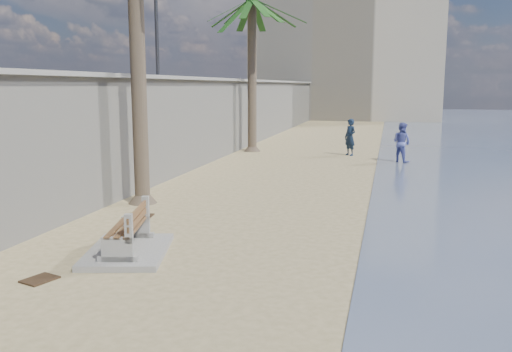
{
  "coord_description": "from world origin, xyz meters",
  "views": [
    {
      "loc": [
        2.47,
        -5.02,
        3.27
      ],
      "look_at": [
        -0.5,
        7.0,
        1.2
      ],
      "focal_mm": 38.0,
      "sensor_mm": 36.0,
      "label": 1
    }
  ],
  "objects_px": {
    "person_a": "(350,134)",
    "person_b": "(402,140)",
    "palm_back": "(252,3)",
    "bench_far": "(127,235)"
  },
  "relations": [
    {
      "from": "person_a",
      "to": "person_b",
      "type": "distance_m",
      "value": 2.91
    },
    {
      "from": "palm_back",
      "to": "person_b",
      "type": "relative_size",
      "value": 4.34
    },
    {
      "from": "person_a",
      "to": "person_b",
      "type": "relative_size",
      "value": 1.05
    },
    {
      "from": "person_a",
      "to": "palm_back",
      "type": "bearing_deg",
      "value": -143.56
    },
    {
      "from": "bench_far",
      "to": "person_a",
      "type": "height_order",
      "value": "person_a"
    },
    {
      "from": "palm_back",
      "to": "person_a",
      "type": "xyz_separation_m",
      "value": [
        4.9,
        -0.5,
        -6.22
      ]
    },
    {
      "from": "palm_back",
      "to": "bench_far",
      "type": "bearing_deg",
      "value": -83.97
    },
    {
      "from": "palm_back",
      "to": "person_b",
      "type": "bearing_deg",
      "value": -17.27
    },
    {
      "from": "bench_far",
      "to": "person_a",
      "type": "relative_size",
      "value": 1.24
    },
    {
      "from": "bench_far",
      "to": "palm_back",
      "type": "xyz_separation_m",
      "value": [
        -1.79,
        16.97,
        6.81
      ]
    }
  ]
}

